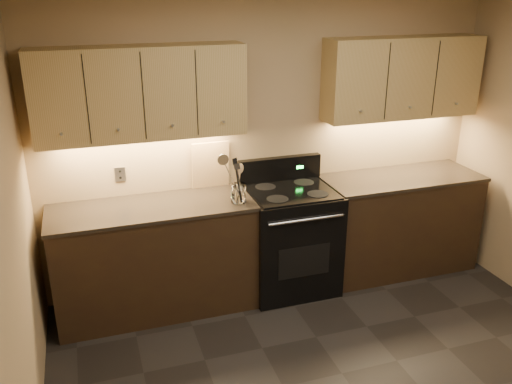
# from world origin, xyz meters

# --- Properties ---
(wall_back) EXTENTS (4.00, 0.04, 2.60)m
(wall_back) POSITION_xyz_m (0.00, 2.00, 1.30)
(wall_back) COLOR #A2835F
(wall_back) RESTS_ON ground
(counter_left) EXTENTS (1.62, 0.62, 0.93)m
(counter_left) POSITION_xyz_m (-1.10, 1.70, 0.47)
(counter_left) COLOR black
(counter_left) RESTS_ON ground
(counter_right) EXTENTS (1.46, 0.62, 0.93)m
(counter_right) POSITION_xyz_m (1.18, 1.70, 0.47)
(counter_right) COLOR black
(counter_right) RESTS_ON ground
(stove) EXTENTS (0.76, 0.68, 1.14)m
(stove) POSITION_xyz_m (0.08, 1.68, 0.48)
(stove) COLOR black
(stove) RESTS_ON ground
(upper_cab_left) EXTENTS (1.60, 0.30, 0.70)m
(upper_cab_left) POSITION_xyz_m (-1.10, 1.85, 1.80)
(upper_cab_left) COLOR tan
(upper_cab_left) RESTS_ON wall_back
(upper_cab_right) EXTENTS (1.44, 0.30, 0.70)m
(upper_cab_right) POSITION_xyz_m (1.18, 1.85, 1.80)
(upper_cab_right) COLOR tan
(upper_cab_right) RESTS_ON wall_back
(outlet_plate) EXTENTS (0.08, 0.01, 0.12)m
(outlet_plate) POSITION_xyz_m (-1.30, 1.99, 1.12)
(outlet_plate) COLOR #B2B5BA
(outlet_plate) RESTS_ON wall_back
(utensil_crock) EXTENTS (0.13, 0.13, 0.15)m
(utensil_crock) POSITION_xyz_m (-0.42, 1.57, 1.00)
(utensil_crock) COLOR white
(utensil_crock) RESTS_ON counter_left
(cutting_board) EXTENTS (0.32, 0.06, 0.41)m
(cutting_board) POSITION_xyz_m (-0.55, 1.97, 1.13)
(cutting_board) COLOR tan
(cutting_board) RESTS_ON counter_left
(wooden_spoon) EXTENTS (0.11, 0.10, 0.30)m
(wooden_spoon) POSITION_xyz_m (-0.44, 1.56, 1.09)
(wooden_spoon) COLOR tan
(wooden_spoon) RESTS_ON utensil_crock
(black_turner) EXTENTS (0.14, 0.15, 0.37)m
(black_turner) POSITION_xyz_m (-0.41, 1.54, 1.13)
(black_turner) COLOR black
(black_turner) RESTS_ON utensil_crock
(steel_spatula) EXTENTS (0.15, 0.12, 0.35)m
(steel_spatula) POSITION_xyz_m (-0.38, 1.59, 1.11)
(steel_spatula) COLOR silver
(steel_spatula) RESTS_ON utensil_crock
(steel_skimmer) EXTENTS (0.24, 0.12, 0.41)m
(steel_skimmer) POSITION_xyz_m (-0.40, 1.55, 1.15)
(steel_skimmer) COLOR silver
(steel_skimmer) RESTS_ON utensil_crock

